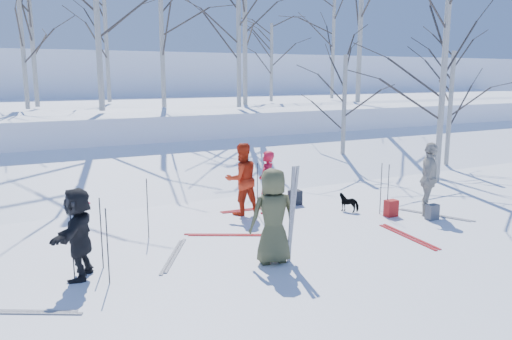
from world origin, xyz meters
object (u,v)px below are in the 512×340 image
skier_cream_east (429,179)px  dog (349,202)px  skier_olive_center (273,216)px  skier_red_north (267,182)px  skier_grey_west (78,233)px  backpack_grey (432,212)px  backpack_red (391,208)px  backpack_dark (295,198)px  skier_red_seated (83,220)px  skier_redor_behind (242,179)px

skier_cream_east → dog: (-1.55, 1.22, -0.70)m
skier_olive_center → skier_red_north: bearing=-107.6°
skier_grey_west → backpack_grey: skier_grey_west is taller
backpack_red → backpack_grey: size_ratio=1.11×
skier_cream_east → backpack_dark: (-2.45, 2.44, -0.74)m
skier_olive_center → skier_red_north: 3.48m
skier_red_seated → backpack_red: bearing=-93.7°
skier_redor_behind → skier_cream_east: skier_cream_east is taller
skier_red_north → skier_cream_east: (3.55, -2.08, 0.13)m
dog → skier_redor_behind: bearing=-57.7°
skier_olive_center → skier_red_seated: skier_olive_center is taller
dog → backpack_grey: 2.08m
skier_cream_east → dog: skier_cream_east is taller
skier_olive_center → backpack_red: skier_olive_center is taller
backpack_red → backpack_dark: size_ratio=1.05×
skier_redor_behind → skier_olive_center: bearing=73.3°
dog → backpack_red: dog is taller
skier_red_seated → backpack_grey: 8.27m
skier_olive_center → backpack_dark: skier_olive_center is taller
skier_cream_east → skier_grey_west: bearing=142.4°
skier_cream_east → backpack_dark: 3.54m
skier_olive_center → skier_grey_west: skier_olive_center is taller
skier_redor_behind → skier_grey_west: size_ratio=1.13×
dog → backpack_red: 1.09m
skier_red_seated → skier_grey_west: skier_grey_west is taller
skier_red_north → skier_grey_west: size_ratio=1.00×
skier_red_north → dog: size_ratio=2.90×
skier_olive_center → backpack_red: 4.49m
skier_red_seated → skier_cream_east: bearing=-94.7°
skier_redor_behind → backpack_red: bearing=148.8°
skier_grey_west → backpack_dark: (6.04, 2.53, -0.62)m
skier_red_seated → backpack_red: skier_red_seated is taller
skier_redor_behind → backpack_red: skier_redor_behind is taller
skier_red_north → dog: bearing=115.0°
skier_red_north → backpack_red: size_ratio=3.88×
backpack_dark → skier_redor_behind: bearing=-174.4°
dog → backpack_red: bearing=91.3°
backpack_red → skier_grey_west: bearing=-176.7°
skier_grey_west → backpack_grey: 8.33m
skier_redor_behind → backpack_grey: skier_redor_behind is taller
skier_redor_behind → backpack_grey: 4.83m
skier_red_north → backpack_red: (2.66, -1.73, -0.60)m
skier_red_north → backpack_dark: 1.31m
dog → backpack_dark: bearing=-89.3°
dog → backpack_grey: bearing=95.5°
dog → skier_red_north: bearing=-59.0°
skier_olive_center → skier_grey_west: bearing=-6.7°
skier_grey_west → dog: size_ratio=2.90×
skier_cream_east → backpack_red: size_ratio=4.48×
skier_red_north → backpack_dark: bearing=156.7°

